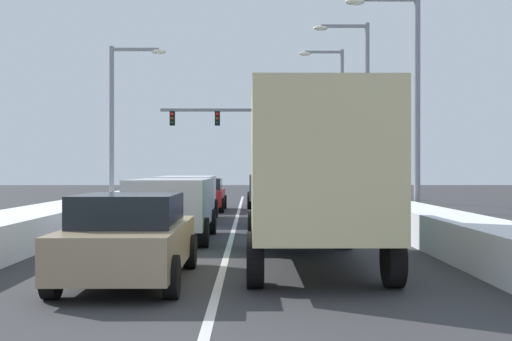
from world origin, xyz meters
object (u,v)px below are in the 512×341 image
at_px(street_lamp_left_mid, 120,111).
at_px(traffic_light_gantry, 260,128).
at_px(sedan_navy_right_lane_second, 282,205).
at_px(suv_silver_center_lane_second, 173,203).
at_px(sedan_red_center_lane_fourth, 204,194).
at_px(sedan_tan_center_lane_nearest, 130,237).
at_px(sedan_charcoal_right_lane_third, 284,197).
at_px(street_lamp_right_far, 336,112).
at_px(suv_white_center_lane_third, 186,194).
at_px(street_lamp_right_near, 407,87).
at_px(box_truck_right_lane_nearest, 311,171).
at_px(suv_gray_right_lane_fourth, 269,187).
at_px(street_lamp_right_mid, 360,99).

bearing_deg(street_lamp_left_mid, traffic_light_gantry, 64.83).
bearing_deg(sedan_navy_right_lane_second, suv_silver_center_lane_second, -130.81).
relative_size(sedan_red_center_lane_fourth, street_lamp_left_mid, 0.59).
bearing_deg(sedan_tan_center_lane_nearest, traffic_light_gantry, 85.46).
height_order(sedan_red_center_lane_fourth, street_lamp_left_mid, street_lamp_left_mid).
distance_m(sedan_charcoal_right_lane_third, suv_silver_center_lane_second, 10.29).
height_order(suv_silver_center_lane_second, street_lamp_right_far, street_lamp_right_far).
bearing_deg(street_lamp_left_mid, suv_white_center_lane_third, -59.45).
bearing_deg(suv_silver_center_lane_second, street_lamp_right_near, 35.16).
bearing_deg(suv_white_center_lane_third, sedan_charcoal_right_lane_third, 37.03).
bearing_deg(suv_white_center_lane_third, sedan_red_center_lane_fourth, 87.95).
distance_m(suv_silver_center_lane_second, sedan_red_center_lane_fourth, 12.99).
height_order(suv_silver_center_lane_second, sedan_red_center_lane_fourth, suv_silver_center_lane_second).
distance_m(box_truck_right_lane_nearest, sedan_red_center_lane_fourth, 18.28).
height_order(street_lamp_right_near, street_lamp_right_far, street_lamp_right_far).
xyz_separation_m(sedan_navy_right_lane_second, suv_white_center_lane_third, (-3.42, 3.17, 0.25)).
relative_size(sedan_navy_right_lane_second, street_lamp_right_near, 0.56).
bearing_deg(sedan_charcoal_right_lane_third, box_truck_right_lane_nearest, -90.77).
bearing_deg(street_lamp_right_near, suv_gray_right_lane_fourth, 114.05).
distance_m(sedan_navy_right_lane_second, suv_white_center_lane_third, 4.67).
distance_m(box_truck_right_lane_nearest, street_lamp_right_mid, 19.06).
height_order(suv_white_center_lane_third, street_lamp_left_mid, street_lamp_left_mid).
relative_size(sedan_red_center_lane_fourth, traffic_light_gantry, 0.42).
distance_m(box_truck_right_lane_nearest, suv_gray_right_lane_fourth, 20.64).
bearing_deg(sedan_red_center_lane_fourth, suv_silver_center_lane_second, -89.76).
relative_size(box_truck_right_lane_nearest, sedan_charcoal_right_lane_third, 1.60).
height_order(suv_gray_right_lane_fourth, street_lamp_left_mid, street_lamp_left_mid).
height_order(street_lamp_right_far, street_lamp_left_mid, street_lamp_right_far).
bearing_deg(box_truck_right_lane_nearest, sedan_charcoal_right_lane_third, 89.23).
height_order(sedan_tan_center_lane_nearest, street_lamp_left_mid, street_lamp_left_mid).
xyz_separation_m(sedan_navy_right_lane_second, sedan_red_center_lane_fourth, (-3.20, 9.34, 0.00)).
xyz_separation_m(street_lamp_right_near, street_lamp_left_mid, (-11.60, 7.70, -0.22)).
relative_size(sedan_red_center_lane_fourth, street_lamp_right_near, 0.56).
bearing_deg(sedan_red_center_lane_fourth, sedan_charcoal_right_lane_third, -42.94).
distance_m(suv_gray_right_lane_fourth, suv_white_center_lane_third, 9.45).
bearing_deg(street_lamp_right_mid, sedan_charcoal_right_lane_third, -135.49).
distance_m(street_lamp_right_near, street_lamp_left_mid, 13.93).
bearing_deg(sedan_red_center_lane_fourth, sedan_tan_center_lane_nearest, -89.71).
bearing_deg(traffic_light_gantry, street_lamp_right_mid, -72.06).
bearing_deg(box_truck_right_lane_nearest, suv_gray_right_lane_fourth, 90.74).
bearing_deg(street_lamp_right_mid, box_truck_right_lane_nearest, -102.24).
height_order(suv_gray_right_lane_fourth, sedan_red_center_lane_fourth, suv_gray_right_lane_fourth).
bearing_deg(street_lamp_right_mid, sedan_navy_right_lane_second, -113.03).
relative_size(box_truck_right_lane_nearest, suv_white_center_lane_third, 1.47).
bearing_deg(sedan_red_center_lane_fourth, street_lamp_left_mid, 178.66).
xyz_separation_m(street_lamp_right_mid, street_lamp_right_far, (-0.09, 8.01, 0.09)).
bearing_deg(street_lamp_right_near, suv_silver_center_lane_second, -144.84).
relative_size(sedan_navy_right_lane_second, sedan_charcoal_right_lane_third, 1.00).
relative_size(sedan_charcoal_right_lane_third, street_lamp_right_near, 0.56).
bearing_deg(street_lamp_right_far, sedan_tan_center_lane_nearest, -104.25).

